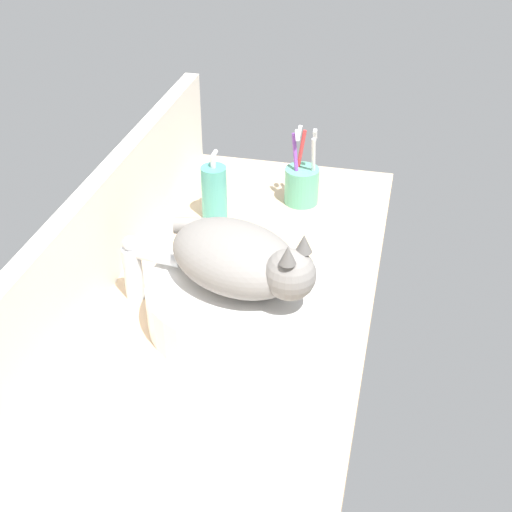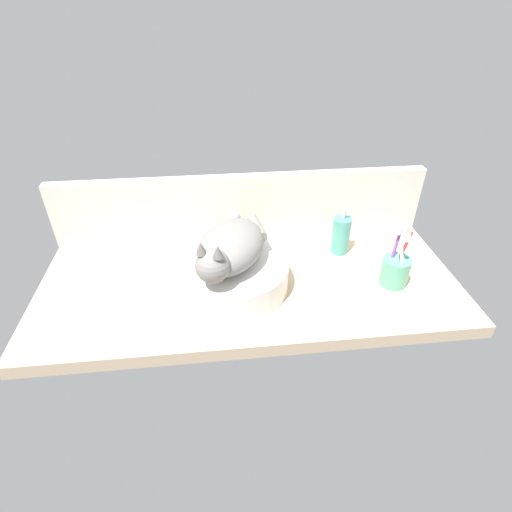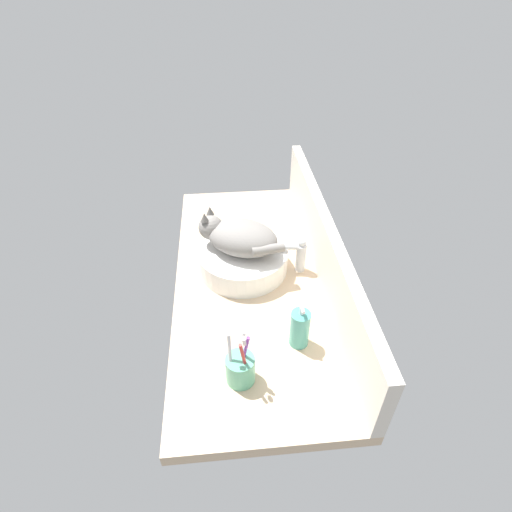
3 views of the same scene
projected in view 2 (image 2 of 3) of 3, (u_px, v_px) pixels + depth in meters
The scene contains 7 objects.
ground_plane at pixel (249, 284), 120.26cm from camera, with size 122.72×54.11×4.00cm, color #D1B28E.
backsplash_panel at pixel (242, 206), 133.42cm from camera, with size 122.72×3.60×22.08cm, color silver.
sink_basin at pixel (232, 274), 113.98cm from camera, with size 32.10×32.10×8.39cm, color white.
cat at pixel (229, 248), 107.21cm from camera, with size 26.09×30.06×14.00cm.
faucet at pixel (236, 230), 128.27cm from camera, with size 4.15×11.86×13.60cm.
soap_dispenser at pixel (341, 235), 127.53cm from camera, with size 5.80×5.80×15.64cm.
toothbrush_cup at pixel (395, 270), 114.66cm from camera, with size 7.99×7.99×18.71cm.
Camera 2 is at (-8.32, -93.57, 73.59)cm, focal length 28.00 mm.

